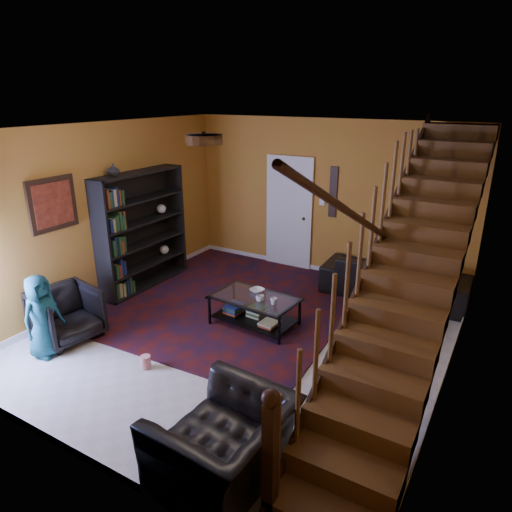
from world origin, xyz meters
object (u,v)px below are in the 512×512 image
at_px(sofa, 394,278).
at_px(coffee_table, 255,309).
at_px(bookshelf, 143,233).
at_px(armchair_left, 67,314).
at_px(armchair_right, 224,444).

bearing_deg(sofa, coffee_table, 51.16).
distance_m(bookshelf, coffee_table, 2.50).
xyz_separation_m(armchair_left, armchair_right, (3.22, -0.94, 0.01)).
height_order(armchair_left, armchair_right, armchair_right).
bearing_deg(armchair_right, coffee_table, -151.53).
xyz_separation_m(bookshelf, sofa, (3.86, 1.70, -0.63)).
bearing_deg(coffee_table, bookshelf, 172.57).
relative_size(sofa, armchair_right, 2.03).
distance_m(bookshelf, sofa, 4.27).
xyz_separation_m(sofa, coffee_table, (-1.48, -2.01, -0.07)).
distance_m(armchair_left, coffee_table, 2.59).
relative_size(bookshelf, sofa, 0.87).
bearing_deg(armchair_left, coffee_table, -41.35).
bearing_deg(coffee_table, armchair_left, -141.64).
xyz_separation_m(sofa, armchair_left, (-3.51, -3.61, 0.03)).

